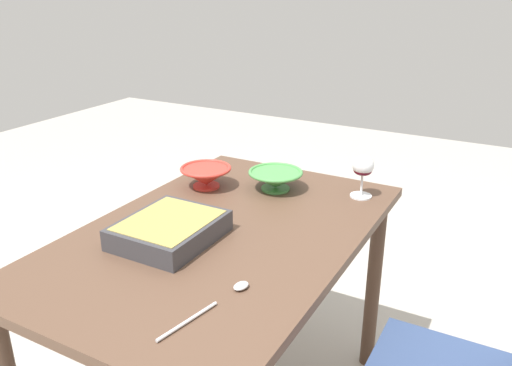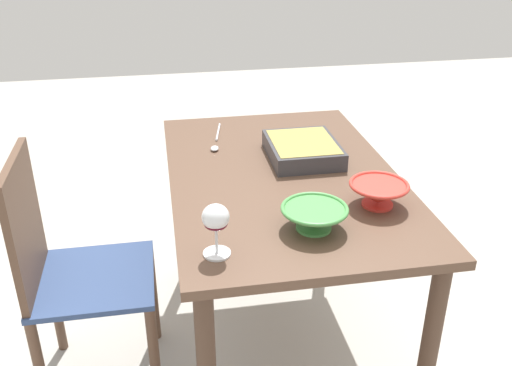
% 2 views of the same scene
% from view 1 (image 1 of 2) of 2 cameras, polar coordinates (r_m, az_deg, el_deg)
% --- Properties ---
extents(dining_table, '(1.20, 0.77, 0.75)m').
position_cam_1_polar(dining_table, '(1.61, -3.62, -8.47)').
color(dining_table, brown).
rests_on(dining_table, ground_plane).
extents(wine_glass, '(0.07, 0.07, 0.15)m').
position_cam_1_polar(wine_glass, '(1.79, 11.62, 1.55)').
color(wine_glass, white).
rests_on(wine_glass, dining_table).
extents(casserole_dish, '(0.29, 0.25, 0.06)m').
position_cam_1_polar(casserole_dish, '(1.51, -9.44, -4.93)').
color(casserole_dish, '#38383D').
rests_on(casserole_dish, dining_table).
extents(mixing_bowl, '(0.18, 0.18, 0.08)m').
position_cam_1_polar(mixing_bowl, '(1.87, -5.50, 0.80)').
color(mixing_bowl, red).
rests_on(mixing_bowl, dining_table).
extents(small_bowl, '(0.19, 0.19, 0.07)m').
position_cam_1_polar(small_bowl, '(1.84, 2.15, 0.46)').
color(small_bowl, '#4C994C').
rests_on(small_bowl, dining_table).
extents(serving_spoon, '(0.28, 0.07, 0.01)m').
position_cam_1_polar(serving_spoon, '(1.24, -3.72, -12.47)').
color(serving_spoon, silver).
rests_on(serving_spoon, dining_table).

